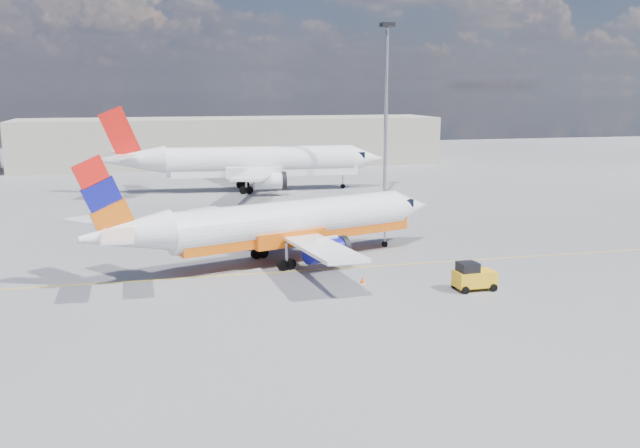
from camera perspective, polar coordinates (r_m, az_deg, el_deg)
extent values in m
plane|color=#57575C|center=(49.11, -2.22, -4.72)|extent=(240.00, 240.00, 0.00)
cube|color=yellow|center=(51.95, -2.89, -3.84)|extent=(70.00, 0.15, 0.01)
cube|color=#A59E8E|center=(122.54, -7.08, 6.55)|extent=(70.00, 14.00, 8.00)
cylinder|color=white|center=(54.46, -2.20, 0.31)|extent=(19.55, 9.14, 3.03)
cone|color=white|center=(61.04, 7.23, 1.39)|extent=(4.35, 4.01, 3.03)
cone|color=white|center=(49.29, -15.29, -0.83)|extent=(6.83, 4.72, 2.88)
cube|color=black|center=(60.18, 6.33, 1.75)|extent=(2.09, 2.43, 0.62)
cube|color=#D6570D|center=(54.88, -1.79, -0.69)|extent=(19.38, 8.63, 1.07)
cube|color=white|center=(59.40, -6.35, 0.36)|extent=(8.17, 10.55, 0.72)
cube|color=white|center=(48.73, 0.16, -1.91)|extent=(3.71, 10.89, 0.72)
cylinder|color=navy|center=(58.42, -3.80, -0.62)|extent=(3.58, 2.63, 1.69)
cylinder|color=navy|center=(51.69, 0.49, -2.13)|extent=(3.58, 2.63, 1.69)
cylinder|color=black|center=(59.11, -2.59, -0.47)|extent=(1.02, 1.92, 1.87)
cylinder|color=black|center=(52.46, 1.79, -1.94)|extent=(1.02, 1.92, 1.87)
cube|color=#D6570D|center=(48.46, -16.95, 2.15)|extent=(4.05, 1.59, 5.56)
cube|color=white|center=(51.53, -17.69, 0.19)|extent=(4.23, 4.75, 0.16)
cube|color=white|center=(46.12, -15.84, -0.92)|extent=(2.01, 4.48, 0.16)
cylinder|color=#9A9AA2|center=(59.77, 5.21, -0.81)|extent=(0.20, 0.20, 1.87)
cylinder|color=black|center=(59.96, 5.19, -1.62)|extent=(0.54, 0.36, 0.50)
cylinder|color=black|center=(56.03, -4.86, -2.35)|extent=(0.87, 0.58, 0.80)
cylinder|color=black|center=(52.39, -2.68, -3.27)|extent=(0.87, 0.58, 0.80)
cylinder|color=white|center=(91.97, -4.76, 5.08)|extent=(23.94, 4.95, 3.67)
cone|color=white|center=(94.47, 3.78, 5.25)|extent=(4.51, 3.90, 3.67)
cone|color=white|center=(91.63, -14.59, 4.98)|extent=(7.74, 3.89, 3.49)
cube|color=black|center=(94.05, 2.89, 5.60)|extent=(1.97, 2.58, 0.76)
cube|color=white|center=(92.16, -4.41, 4.32)|extent=(23.90, 4.30, 1.30)
cube|color=white|center=(99.41, -6.15, 4.93)|extent=(5.85, 13.39, 0.87)
cube|color=white|center=(84.43, -5.30, 3.88)|extent=(7.12, 13.41, 0.87)
cylinder|color=white|center=(97.05, -4.73, 4.20)|extent=(4.00, 2.26, 2.05)
cylinder|color=white|center=(87.46, -4.04, 3.47)|extent=(4.00, 2.26, 2.05)
cylinder|color=black|center=(97.24, -3.71, 4.23)|extent=(0.66, 2.30, 2.27)
cylinder|color=black|center=(87.67, -2.92, 3.50)|extent=(0.66, 2.30, 2.27)
cube|color=red|center=(91.48, -15.71, 6.99)|extent=(5.08, 0.60, 6.74)
cube|color=white|center=(95.12, -15.46, 5.57)|extent=(3.69, 5.83, 0.19)
cube|color=white|center=(88.25, -15.80, 5.16)|extent=(4.16, 5.90, 0.19)
cylinder|color=#9A9AA2|center=(94.00, 1.84, 3.68)|extent=(0.20, 0.20, 2.27)
cylinder|color=black|center=(94.14, 1.84, 3.05)|extent=(0.62, 0.29, 0.61)
cylinder|color=black|center=(94.74, -6.19, 3.15)|extent=(0.99, 0.46, 0.97)
cylinder|color=black|center=(89.62, -5.92, 2.71)|extent=(0.99, 0.46, 0.97)
cylinder|color=black|center=(48.58, 10.75, -4.77)|extent=(0.52, 0.23, 0.51)
cylinder|color=black|center=(47.36, 11.54, -5.21)|extent=(0.52, 0.23, 0.51)
cylinder|color=black|center=(49.54, 12.87, -4.55)|extent=(0.52, 0.23, 0.51)
cylinder|color=black|center=(48.34, 13.71, -4.97)|extent=(0.52, 0.23, 0.51)
cube|color=yellow|center=(48.31, 12.25, -4.28)|extent=(2.74, 1.57, 1.03)
cube|color=black|center=(47.86, 11.75, -3.39)|extent=(1.29, 1.29, 0.62)
cube|color=white|center=(48.90, 3.42, -4.77)|extent=(0.39, 0.39, 0.04)
cone|color=#FF460A|center=(48.83, 3.42, -4.47)|extent=(0.33, 0.33, 0.50)
cylinder|color=#9A9AA2|center=(87.82, 5.29, 8.83)|extent=(0.44, 0.44, 20.13)
cube|color=black|center=(88.05, 5.41, 15.59)|extent=(1.51, 1.51, 0.50)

